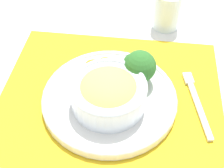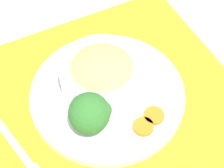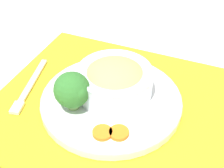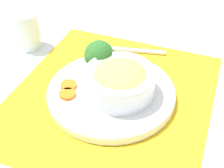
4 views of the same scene
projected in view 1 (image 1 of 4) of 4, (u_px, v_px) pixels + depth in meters
ground_plane at (110, 102)px, 0.67m from camera, size 4.00×4.00×0.00m
placemat at (110, 102)px, 0.67m from camera, size 0.49×0.45×0.00m
plate at (110, 98)px, 0.66m from camera, size 0.29×0.29×0.02m
bowl at (106, 92)px, 0.62m from camera, size 0.15×0.15×0.07m
broccoli_floret at (140, 66)px, 0.66m from camera, size 0.07×0.07×0.08m
carrot_slice_near at (105, 64)px, 0.72m from camera, size 0.04×0.04×0.01m
carrot_slice_middle at (93, 66)px, 0.72m from camera, size 0.04×0.04×0.01m
water_glass at (167, 12)px, 0.82m from camera, size 0.07×0.07×0.10m
fork at (195, 97)px, 0.67m from camera, size 0.05×0.18×0.01m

